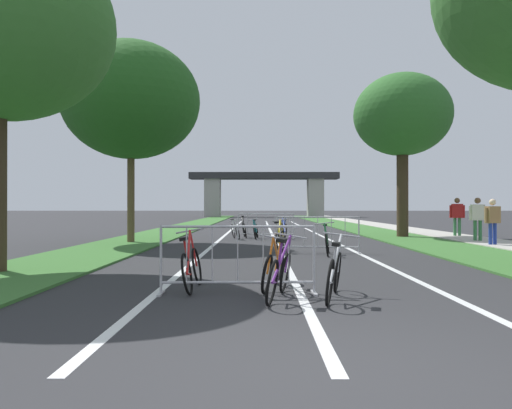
{
  "coord_description": "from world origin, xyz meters",
  "views": [
    {
      "loc": [
        -0.63,
        -3.79,
        1.34
      ],
      "look_at": [
        -0.79,
        21.88,
        1.44
      ],
      "focal_mm": 34.39,
      "sensor_mm": 36.0,
      "label": 1
    }
  ],
  "objects_px": {
    "crowd_barrier_nearest": "(238,260)",
    "crowd_barrier_second": "(318,235)",
    "bicycle_teal_4": "(256,231)",
    "bicycle_blue_6": "(283,230)",
    "tree_left_oak_mid": "(131,101)",
    "tree_right_maple_mid": "(402,116)",
    "bicycle_black_3": "(244,229)",
    "bicycle_silver_7": "(334,274)",
    "bicycle_green_5": "(327,242)",
    "pedestrian_waiting": "(457,213)",
    "crowd_barrier_third": "(266,226)",
    "bicycle_purple_2": "(280,274)",
    "bicycle_white_9": "(235,231)",
    "bicycle_red_8": "(192,267)",
    "pedestrian_pushing_bike": "(478,215)",
    "bicycle_orange_0": "(274,267)",
    "pedestrian_in_red_jacket": "(493,218)",
    "bicycle_yellow_1": "(281,240)"
  },
  "relations": [
    {
      "from": "bicycle_yellow_1",
      "to": "bicycle_white_9",
      "type": "distance_m",
      "value": 5.86
    },
    {
      "from": "tree_right_maple_mid",
      "to": "crowd_barrier_third",
      "type": "relative_size",
      "value": 2.92
    },
    {
      "from": "bicycle_teal_4",
      "to": "bicycle_white_9",
      "type": "xyz_separation_m",
      "value": [
        -0.84,
        -0.17,
        0.01
      ]
    },
    {
      "from": "crowd_barrier_second",
      "to": "bicycle_white_9",
      "type": "height_order",
      "value": "crowd_barrier_second"
    },
    {
      "from": "tree_right_maple_mid",
      "to": "crowd_barrier_second",
      "type": "xyz_separation_m",
      "value": [
        -4.49,
        -7.02,
        -4.72
      ]
    },
    {
      "from": "bicycle_black_3",
      "to": "pedestrian_waiting",
      "type": "relative_size",
      "value": 0.99
    },
    {
      "from": "bicycle_teal_4",
      "to": "bicycle_white_9",
      "type": "relative_size",
      "value": 1.0
    },
    {
      "from": "crowd_barrier_second",
      "to": "bicycle_black_3",
      "type": "bearing_deg",
      "value": 108.29
    },
    {
      "from": "tree_left_oak_mid",
      "to": "tree_right_maple_mid",
      "type": "height_order",
      "value": "tree_left_oak_mid"
    },
    {
      "from": "bicycle_orange_0",
      "to": "bicycle_blue_6",
      "type": "xyz_separation_m",
      "value": [
        0.75,
        12.22,
        0.02
      ]
    },
    {
      "from": "crowd_barrier_nearest",
      "to": "crowd_barrier_second",
      "type": "distance_m",
      "value": 6.89
    },
    {
      "from": "tree_right_maple_mid",
      "to": "bicycle_teal_4",
      "type": "xyz_separation_m",
      "value": [
        -6.31,
        -0.86,
        -4.9
      ]
    },
    {
      "from": "bicycle_yellow_1",
      "to": "bicycle_purple_2",
      "type": "relative_size",
      "value": 0.96
    },
    {
      "from": "bicycle_black_3",
      "to": "bicycle_red_8",
      "type": "xyz_separation_m",
      "value": [
        -0.44,
        -13.26,
        0.01
      ]
    },
    {
      "from": "crowd_barrier_third",
      "to": "bicycle_white_9",
      "type": "xyz_separation_m",
      "value": [
        -1.27,
        -0.6,
        -0.17
      ]
    },
    {
      "from": "bicycle_green_5",
      "to": "pedestrian_waiting",
      "type": "xyz_separation_m",
      "value": [
        6.65,
        7.55,
        0.68
      ]
    },
    {
      "from": "pedestrian_waiting",
      "to": "pedestrian_in_red_jacket",
      "type": "xyz_separation_m",
      "value": [
        -0.78,
        -4.83,
        -0.08
      ]
    },
    {
      "from": "crowd_barrier_nearest",
      "to": "pedestrian_pushing_bike",
      "type": "height_order",
      "value": "pedestrian_pushing_bike"
    },
    {
      "from": "bicycle_teal_4",
      "to": "pedestrian_in_red_jacket",
      "type": "height_order",
      "value": "pedestrian_in_red_jacket"
    },
    {
      "from": "bicycle_silver_7",
      "to": "bicycle_blue_6",
      "type": "bearing_deg",
      "value": 104.59
    },
    {
      "from": "bicycle_purple_2",
      "to": "bicycle_blue_6",
      "type": "relative_size",
      "value": 1.02
    },
    {
      "from": "bicycle_black_3",
      "to": "bicycle_silver_7",
      "type": "xyz_separation_m",
      "value": [
        1.73,
        -14.03,
        0.01
      ]
    },
    {
      "from": "bicycle_green_5",
      "to": "pedestrian_waiting",
      "type": "bearing_deg",
      "value": -122.32
    },
    {
      "from": "crowd_barrier_second",
      "to": "pedestrian_in_red_jacket",
      "type": "bearing_deg",
      "value": 19.97
    },
    {
      "from": "bicycle_white_9",
      "to": "bicycle_silver_7",
      "type": "bearing_deg",
      "value": 85.75
    },
    {
      "from": "pedestrian_in_red_jacket",
      "to": "bicycle_purple_2",
      "type": "bearing_deg",
      "value": 37.54
    },
    {
      "from": "bicycle_purple_2",
      "to": "bicycle_white_9",
      "type": "height_order",
      "value": "bicycle_purple_2"
    },
    {
      "from": "bicycle_silver_7",
      "to": "pedestrian_pushing_bike",
      "type": "height_order",
      "value": "pedestrian_pushing_bike"
    },
    {
      "from": "bicycle_blue_6",
      "to": "bicycle_white_9",
      "type": "xyz_separation_m",
      "value": [
        -1.97,
        -0.15,
        -0.02
      ]
    },
    {
      "from": "tree_left_oak_mid",
      "to": "crowd_barrier_third",
      "type": "distance_m",
      "value": 7.38
    },
    {
      "from": "bicycle_teal_4",
      "to": "bicycle_blue_6",
      "type": "bearing_deg",
      "value": -176.64
    },
    {
      "from": "bicycle_teal_4",
      "to": "pedestrian_waiting",
      "type": "distance_m",
      "value": 8.73
    },
    {
      "from": "bicycle_purple_2",
      "to": "bicycle_green_5",
      "type": "distance_m",
      "value": 6.68
    },
    {
      "from": "tree_left_oak_mid",
      "to": "bicycle_green_5",
      "type": "bearing_deg",
      "value": -33.18
    },
    {
      "from": "crowd_barrier_third",
      "to": "bicycle_purple_2",
      "type": "distance_m",
      "value": 13.6
    },
    {
      "from": "crowd_barrier_second",
      "to": "crowd_barrier_third",
      "type": "distance_m",
      "value": 6.73
    },
    {
      "from": "bicycle_yellow_1",
      "to": "bicycle_blue_6",
      "type": "height_order",
      "value": "bicycle_yellow_1"
    },
    {
      "from": "bicycle_purple_2",
      "to": "bicycle_black_3",
      "type": "relative_size",
      "value": 1.0
    },
    {
      "from": "crowd_barrier_second",
      "to": "bicycle_black_3",
      "type": "distance_m",
      "value": 7.42
    },
    {
      "from": "crowd_barrier_nearest",
      "to": "bicycle_orange_0",
      "type": "height_order",
      "value": "crowd_barrier_nearest"
    },
    {
      "from": "bicycle_yellow_1",
      "to": "pedestrian_waiting",
      "type": "distance_m",
      "value": 10.34
    },
    {
      "from": "bicycle_black_3",
      "to": "bicycle_silver_7",
      "type": "relative_size",
      "value": 0.98
    },
    {
      "from": "crowd_barrier_second",
      "to": "bicycle_white_9",
      "type": "distance_m",
      "value": 6.56
    },
    {
      "from": "crowd_barrier_third",
      "to": "bicycle_blue_6",
      "type": "bearing_deg",
      "value": -32.35
    },
    {
      "from": "bicycle_blue_6",
      "to": "bicycle_green_5",
      "type": "bearing_deg",
      "value": -89.07
    },
    {
      "from": "tree_right_maple_mid",
      "to": "bicycle_red_8",
      "type": "relative_size",
      "value": 4.33
    },
    {
      "from": "tree_right_maple_mid",
      "to": "bicycle_white_9",
      "type": "bearing_deg",
      "value": -171.78
    },
    {
      "from": "bicycle_purple_2",
      "to": "crowd_barrier_second",
      "type": "bearing_deg",
      "value": 91.29
    },
    {
      "from": "bicycle_orange_0",
      "to": "bicycle_purple_2",
      "type": "distance_m",
      "value": 0.93
    },
    {
      "from": "bicycle_green_5",
      "to": "pedestrian_pushing_bike",
      "type": "distance_m",
      "value": 7.77
    }
  ]
}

